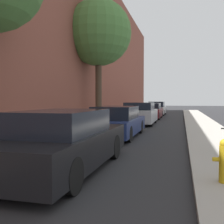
% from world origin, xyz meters
% --- Properties ---
extents(ground_plane, '(120.00, 120.00, 0.00)m').
position_xyz_m(ground_plane, '(0.00, 16.00, 0.00)').
color(ground_plane, '#28282B').
extents(sidewalk_left, '(2.00, 52.00, 0.12)m').
position_xyz_m(sidewalk_left, '(-2.90, 16.00, 0.06)').
color(sidewalk_left, '#ADA89E').
rests_on(sidewalk_left, ground).
extents(sidewalk_right, '(2.00, 52.00, 0.12)m').
position_xyz_m(sidewalk_right, '(2.90, 16.00, 0.06)').
color(sidewalk_right, '#ADA89E').
rests_on(sidewalk_right, ground).
extents(building_facade_left, '(0.70, 52.00, 10.96)m').
position_xyz_m(building_facade_left, '(-4.25, 16.00, 5.48)').
color(building_facade_left, brown).
rests_on(building_facade_left, ground).
extents(parked_car_black, '(1.69, 4.56, 1.35)m').
position_xyz_m(parked_car_black, '(-0.82, 7.22, 0.64)').
color(parked_car_black, black).
rests_on(parked_car_black, ground).
extents(parked_car_navy, '(1.78, 4.55, 1.30)m').
position_xyz_m(parked_car_navy, '(-1.01, 12.86, 0.62)').
color(parked_car_navy, black).
rests_on(parked_car_navy, ground).
extents(parked_car_silver, '(1.89, 4.14, 1.41)m').
position_xyz_m(parked_car_silver, '(-0.92, 18.81, 0.68)').
color(parked_car_silver, black).
rests_on(parked_car_silver, ground).
extents(parked_car_maroon, '(1.74, 4.26, 1.29)m').
position_xyz_m(parked_car_maroon, '(-0.84, 24.32, 0.62)').
color(parked_car_maroon, black).
rests_on(parked_car_maroon, ground).
extents(parked_car_white, '(1.69, 4.55, 1.40)m').
position_xyz_m(parked_car_white, '(-0.82, 29.77, 0.66)').
color(parked_car_white, black).
rests_on(parked_car_white, ground).
extents(street_tree_far, '(3.81, 3.81, 7.23)m').
position_xyz_m(street_tree_far, '(-3.02, 16.66, 5.42)').
color(street_tree_far, '#4C3A2B').
rests_on(street_tree_far, sidewalk_left).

